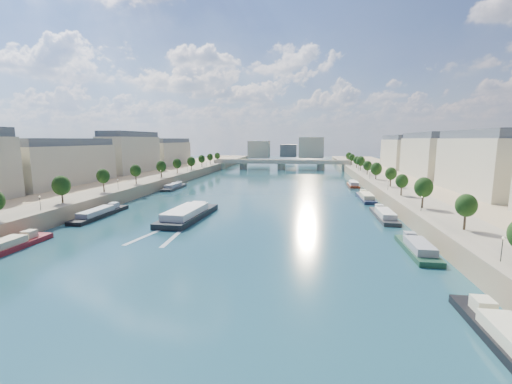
% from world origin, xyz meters
% --- Properties ---
extents(ground, '(700.00, 700.00, 0.00)m').
position_xyz_m(ground, '(0.00, 100.00, 0.00)').
color(ground, '#0B3134').
rests_on(ground, ground).
extents(quay_left, '(44.00, 520.00, 5.00)m').
position_xyz_m(quay_left, '(-72.00, 100.00, 2.50)').
color(quay_left, '#9E8460').
rests_on(quay_left, ground).
extents(quay_right, '(44.00, 520.00, 5.00)m').
position_xyz_m(quay_right, '(72.00, 100.00, 2.50)').
color(quay_right, '#9E8460').
rests_on(quay_right, ground).
extents(pave_left, '(14.00, 520.00, 0.10)m').
position_xyz_m(pave_left, '(-57.00, 100.00, 5.05)').
color(pave_left, gray).
rests_on(pave_left, quay_left).
extents(pave_right, '(14.00, 520.00, 0.10)m').
position_xyz_m(pave_right, '(57.00, 100.00, 5.05)').
color(pave_right, gray).
rests_on(pave_right, quay_right).
extents(trees_left, '(4.80, 268.80, 8.26)m').
position_xyz_m(trees_left, '(-55.00, 102.00, 10.48)').
color(trees_left, '#382B1E').
rests_on(trees_left, ground).
extents(trees_right, '(4.80, 268.80, 8.26)m').
position_xyz_m(trees_right, '(55.00, 110.00, 10.48)').
color(trees_right, '#382B1E').
rests_on(trees_right, ground).
extents(lamps_left, '(0.36, 200.36, 4.28)m').
position_xyz_m(lamps_left, '(-52.50, 90.00, 7.78)').
color(lamps_left, black).
rests_on(lamps_left, ground).
extents(lamps_right, '(0.36, 200.36, 4.28)m').
position_xyz_m(lamps_right, '(52.50, 105.00, 7.78)').
color(lamps_right, black).
rests_on(lamps_right, ground).
extents(buildings_left, '(16.00, 226.00, 23.20)m').
position_xyz_m(buildings_left, '(-85.00, 112.00, 16.45)').
color(buildings_left, '#BBAF8F').
rests_on(buildings_left, ground).
extents(buildings_right, '(16.00, 226.00, 23.20)m').
position_xyz_m(buildings_right, '(85.00, 112.00, 16.45)').
color(buildings_right, '#BBAF8F').
rests_on(buildings_right, ground).
extents(skyline, '(79.00, 42.00, 22.00)m').
position_xyz_m(skyline, '(3.19, 319.52, 14.66)').
color(skyline, '#BBAF8F').
rests_on(skyline, ground).
extents(bridge, '(112.00, 12.00, 8.15)m').
position_xyz_m(bridge, '(0.00, 228.88, 5.08)').
color(bridge, '#C1B79E').
rests_on(bridge, ground).
extents(tour_barge, '(10.97, 32.33, 4.32)m').
position_xyz_m(tour_barge, '(-16.11, 47.88, 1.28)').
color(tour_barge, black).
rests_on(tour_barge, ground).
extents(wake, '(10.75, 26.02, 0.04)m').
position_xyz_m(wake, '(-16.11, 31.38, 0.02)').
color(wake, silver).
rests_on(wake, ground).
extents(moored_barges_left, '(5.00, 154.31, 3.60)m').
position_xyz_m(moored_barges_left, '(-45.50, 34.61, 0.84)').
color(moored_barges_left, '#182335').
rests_on(moored_barges_left, ground).
extents(moored_barges_right, '(5.00, 165.53, 3.60)m').
position_xyz_m(moored_barges_right, '(45.50, 55.27, 0.84)').
color(moored_barges_right, black).
rests_on(moored_barges_right, ground).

